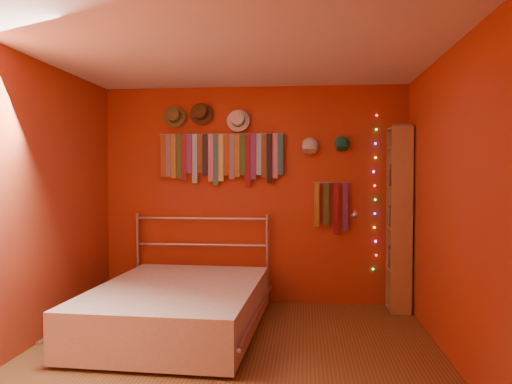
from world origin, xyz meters
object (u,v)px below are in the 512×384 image
(bookshelf, at_px, (403,218))
(bed, at_px, (178,307))
(reading_lamp, at_px, (354,215))
(tie_rack, at_px, (221,155))

(bookshelf, relative_size, bed, 0.92)
(reading_lamp, xyz_separation_m, bookshelf, (0.53, 0.02, -0.03))
(tie_rack, distance_m, bookshelf, 2.15)
(bed, bearing_deg, bookshelf, 25.50)
(tie_rack, relative_size, reading_lamp, 4.59)
(reading_lamp, relative_size, bookshelf, 0.16)
(reading_lamp, bearing_deg, bookshelf, 2.56)
(reading_lamp, bearing_deg, tie_rack, 173.21)
(tie_rack, relative_size, bed, 0.67)
(tie_rack, distance_m, reading_lamp, 1.65)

